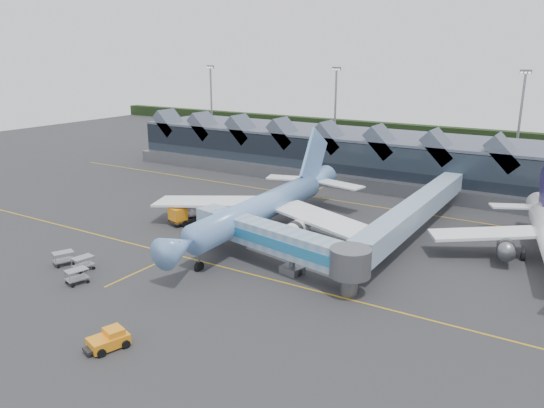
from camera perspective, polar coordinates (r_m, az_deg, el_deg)
The scene contains 10 objects.
ground at distance 77.59m, azimuth -6.40°, elevation -3.62°, with size 260.00×260.00×0.00m, color #272729.
taxi_stripes at distance 85.21m, azimuth -2.25°, elevation -1.73°, with size 120.00×60.00×0.01m.
tree_line_far at distance 174.87m, azimuth 16.63°, elevation 7.41°, with size 260.00×4.00×4.00m, color black.
terminal at distance 118.02m, azimuth 5.93°, elevation 5.60°, with size 90.00×22.25×12.52m.
light_masts at distance 123.13m, azimuth 20.40°, elevation 8.71°, with size 132.40×42.56×22.45m.
main_airliner at distance 77.89m, azimuth -0.65°, elevation -0.22°, with size 38.48×44.23×14.22m.
jet_bridge at distance 64.39m, azimuth 1.39°, elevation -4.18°, with size 26.60×8.74×5.52m.
fuel_truck at distance 85.04m, azimuth -8.01°, elevation -0.65°, with size 4.77×9.59×3.22m.
pushback_tug at distance 51.76m, azimuth -17.14°, elevation -13.78°, with size 3.31×4.27×1.73m.
baggage_carts at distance 69.27m, azimuth -20.47°, elevation -6.17°, with size 8.46×5.71×1.70m.
Camera 1 is at (45.80, -57.08, 25.78)m, focal length 35.00 mm.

